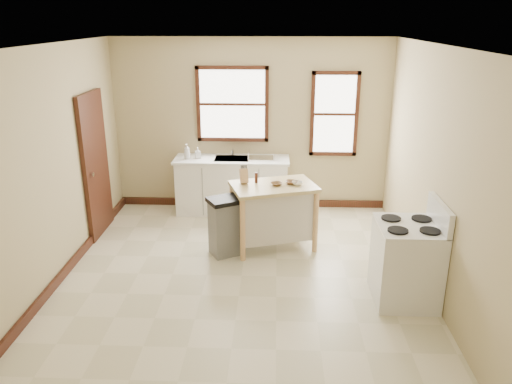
% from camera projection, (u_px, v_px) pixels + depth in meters
% --- Properties ---
extents(floor, '(5.00, 5.00, 0.00)m').
position_uv_depth(floor, '(242.00, 276.00, 6.29)').
color(floor, beige).
rests_on(floor, ground).
extents(ceiling, '(5.00, 5.00, 0.00)m').
position_uv_depth(ceiling, '(239.00, 45.00, 5.36)').
color(ceiling, white).
rests_on(ceiling, ground).
extents(wall_back, '(4.50, 0.04, 2.80)m').
position_uv_depth(wall_back, '(251.00, 126.00, 8.18)').
color(wall_back, tan).
rests_on(wall_back, ground).
extents(wall_left, '(0.04, 5.00, 2.80)m').
position_uv_depth(wall_left, '(51.00, 167.00, 5.91)').
color(wall_left, tan).
rests_on(wall_left, ground).
extents(wall_right, '(0.04, 5.00, 2.80)m').
position_uv_depth(wall_right, '(435.00, 172.00, 5.74)').
color(wall_right, tan).
rests_on(wall_right, ground).
extents(window_main, '(1.17, 0.06, 1.22)m').
position_uv_depth(window_main, '(232.00, 104.00, 8.06)').
color(window_main, '#321B0D').
rests_on(window_main, wall_back).
extents(window_side, '(0.77, 0.06, 1.37)m').
position_uv_depth(window_side, '(334.00, 114.00, 8.05)').
color(window_side, '#321B0D').
rests_on(window_side, wall_back).
extents(door_left, '(0.06, 0.90, 2.10)m').
position_uv_depth(door_left, '(96.00, 165.00, 7.25)').
color(door_left, '#321B0D').
rests_on(door_left, ground).
extents(baseboard_back, '(4.50, 0.04, 0.12)m').
position_uv_depth(baseboard_back, '(251.00, 202.00, 8.60)').
color(baseboard_back, '#321B0D').
rests_on(baseboard_back, ground).
extents(baseboard_left, '(0.04, 5.00, 0.12)m').
position_uv_depth(baseboard_left, '(68.00, 268.00, 6.36)').
color(baseboard_left, '#321B0D').
rests_on(baseboard_left, ground).
extents(sink_counter, '(1.86, 0.62, 0.92)m').
position_uv_depth(sink_counter, '(232.00, 185.00, 8.22)').
color(sink_counter, white).
rests_on(sink_counter, ground).
extents(faucet, '(0.03, 0.03, 0.22)m').
position_uv_depth(faucet, '(233.00, 149.00, 8.20)').
color(faucet, silver).
rests_on(faucet, sink_counter).
extents(soap_bottle_a, '(0.11, 0.11, 0.25)m').
position_uv_depth(soap_bottle_a, '(187.00, 151.00, 8.01)').
color(soap_bottle_a, '#B2B2B2').
rests_on(soap_bottle_a, sink_counter).
extents(soap_bottle_b, '(0.10, 0.10, 0.18)m').
position_uv_depth(soap_bottle_b, '(198.00, 153.00, 8.06)').
color(soap_bottle_b, '#B2B2B2').
rests_on(soap_bottle_b, sink_counter).
extents(dish_rack, '(0.49, 0.41, 0.11)m').
position_uv_depth(dish_rack, '(261.00, 155.00, 8.05)').
color(dish_rack, silver).
rests_on(dish_rack, sink_counter).
extents(kitchen_island, '(1.29, 1.02, 0.92)m').
position_uv_depth(kitchen_island, '(273.00, 216.00, 6.95)').
color(kitchen_island, tan).
rests_on(kitchen_island, ground).
extents(knife_block, '(0.12, 0.12, 0.20)m').
position_uv_depth(knife_block, '(244.00, 176.00, 6.83)').
color(knife_block, tan).
rests_on(knife_block, kitchen_island).
extents(pepper_grinder, '(0.05, 0.05, 0.15)m').
position_uv_depth(pepper_grinder, '(256.00, 178.00, 6.86)').
color(pepper_grinder, '#401C11').
rests_on(pepper_grinder, kitchen_island).
extents(bowl_a, '(0.21, 0.21, 0.04)m').
position_uv_depth(bowl_a, '(277.00, 184.00, 6.78)').
color(bowl_a, brown).
rests_on(bowl_a, kitchen_island).
extents(bowl_b, '(0.21, 0.21, 0.04)m').
position_uv_depth(bowl_b, '(291.00, 182.00, 6.84)').
color(bowl_b, brown).
rests_on(bowl_b, kitchen_island).
extents(bowl_c, '(0.19, 0.19, 0.05)m').
position_uv_depth(bowl_c, '(297.00, 183.00, 6.79)').
color(bowl_c, white).
rests_on(bowl_c, kitchen_island).
extents(trash_bin, '(0.53, 0.51, 0.81)m').
position_uv_depth(trash_bin, '(225.00, 226.00, 6.75)').
color(trash_bin, slate).
rests_on(trash_bin, ground).
extents(gas_stove, '(0.74, 0.75, 1.19)m').
position_uv_depth(gas_stove, '(407.00, 252.00, 5.59)').
color(gas_stove, white).
rests_on(gas_stove, ground).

